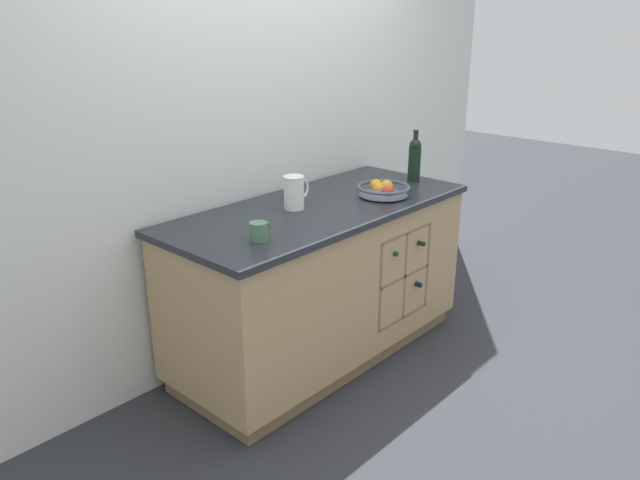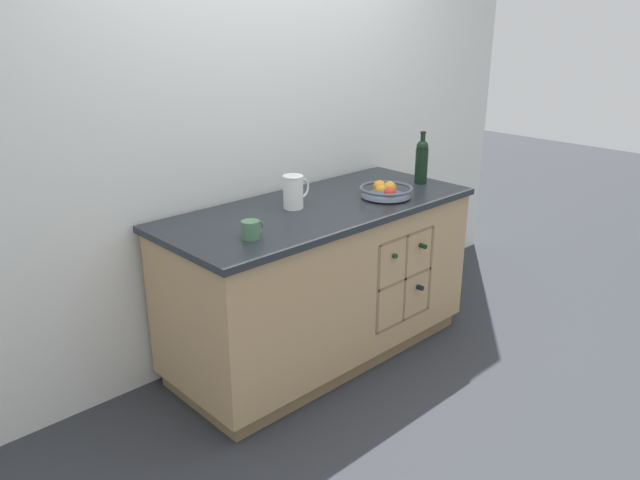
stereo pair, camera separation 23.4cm
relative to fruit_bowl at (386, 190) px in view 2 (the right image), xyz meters
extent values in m
plane|color=#2D3035|center=(-0.37, 0.14, -0.94)|extent=(14.00, 14.00, 0.00)
cube|color=silver|center=(-0.37, 0.57, 0.34)|extent=(4.40, 0.06, 2.55)
cube|color=olive|center=(-0.37, 0.14, -0.89)|extent=(1.69, 0.65, 0.09)
cube|color=tan|center=(-0.37, 0.14, -0.46)|extent=(1.75, 0.71, 0.77)
cube|color=#23282D|center=(-0.37, 0.14, -0.06)|extent=(1.79, 0.75, 0.03)
cube|color=olive|center=(-0.06, -0.11, -0.45)|extent=(0.45, 0.01, 0.51)
cube|color=olive|center=(-0.29, -0.17, -0.45)|extent=(0.02, 0.10, 0.51)
cube|color=olive|center=(0.17, -0.17, -0.45)|extent=(0.02, 0.10, 0.51)
cube|color=olive|center=(-0.06, -0.17, -0.71)|extent=(0.45, 0.10, 0.02)
cube|color=olive|center=(-0.06, -0.17, -0.45)|extent=(0.45, 0.10, 0.02)
cube|color=olive|center=(-0.06, -0.17, -0.20)|extent=(0.45, 0.10, 0.02)
cube|color=olive|center=(-0.06, -0.17, -0.45)|extent=(0.02, 0.10, 0.51)
cylinder|color=black|center=(0.06, -0.06, -0.53)|extent=(0.08, 0.21, 0.08)
cylinder|color=black|center=(0.06, -0.21, -0.53)|extent=(0.03, 0.09, 0.03)
cylinder|color=#19381E|center=(-0.17, -0.03, -0.28)|extent=(0.07, 0.22, 0.07)
cylinder|color=#19381E|center=(-0.17, -0.19, -0.28)|extent=(0.03, 0.09, 0.03)
cylinder|color=black|center=(0.06, -0.06, -0.28)|extent=(0.07, 0.21, 0.07)
cylinder|color=black|center=(0.06, -0.21, -0.28)|extent=(0.03, 0.09, 0.03)
cylinder|color=#4C5666|center=(0.00, 0.00, -0.04)|extent=(0.13, 0.13, 0.01)
cone|color=#4C5666|center=(0.00, 0.00, 0.00)|extent=(0.27, 0.27, 0.05)
torus|color=#4C5666|center=(0.00, 0.00, 0.01)|extent=(0.30, 0.30, 0.02)
sphere|color=gold|center=(-0.02, 0.02, 0.00)|extent=(0.07, 0.07, 0.07)
sphere|color=gold|center=(0.05, 0.01, 0.00)|extent=(0.07, 0.07, 0.07)
sphere|color=red|center=(-0.03, -0.06, 0.00)|extent=(0.07, 0.07, 0.07)
sphere|color=orange|center=(0.02, 0.07, 0.00)|extent=(0.07, 0.07, 0.07)
cylinder|color=white|center=(-0.51, 0.20, 0.05)|extent=(0.11, 0.11, 0.18)
torus|color=white|center=(-0.51, 0.20, 0.13)|extent=(0.11, 0.11, 0.01)
torus|color=white|center=(-0.45, 0.20, 0.06)|extent=(0.11, 0.01, 0.11)
cylinder|color=#4C7A56|center=(-0.96, -0.02, 0.00)|extent=(0.08, 0.08, 0.09)
torus|color=#4C7A56|center=(-0.91, -0.02, 0.00)|extent=(0.07, 0.01, 0.07)
cylinder|color=black|center=(0.40, 0.06, 0.06)|extent=(0.08, 0.08, 0.21)
sphere|color=black|center=(0.40, 0.06, 0.18)|extent=(0.07, 0.07, 0.07)
cylinder|color=black|center=(0.40, 0.06, 0.21)|extent=(0.03, 0.03, 0.09)
cylinder|color=black|center=(0.40, 0.06, 0.26)|extent=(0.03, 0.03, 0.01)
camera|label=1|loc=(-2.73, -2.01, 0.94)|focal=35.00mm
camera|label=2|loc=(-2.57, -2.18, 0.94)|focal=35.00mm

